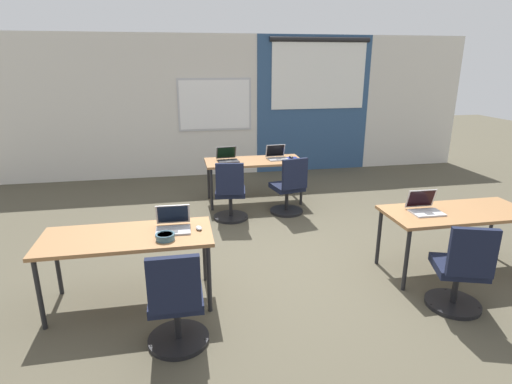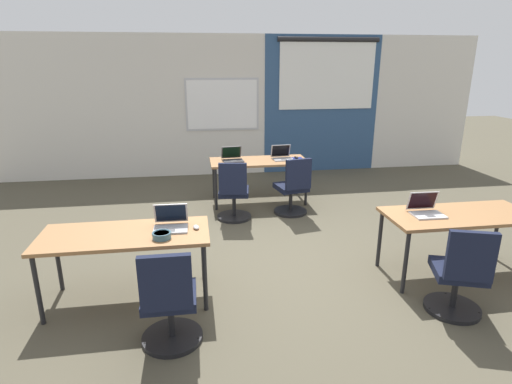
{
  "view_description": "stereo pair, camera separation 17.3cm",
  "coord_description": "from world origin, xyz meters",
  "px_view_note": "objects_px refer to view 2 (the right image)",
  "views": [
    {
      "loc": [
        -1.23,
        -4.36,
        2.29
      ],
      "look_at": [
        -0.37,
        0.09,
        0.85
      ],
      "focal_mm": 29.0,
      "sensor_mm": 36.0,
      "label": 1
    },
    {
      "loc": [
        -1.06,
        -4.39,
        2.29
      ],
      "look_at": [
        -0.37,
        0.09,
        0.85
      ],
      "focal_mm": 29.0,
      "sensor_mm": 36.0,
      "label": 2
    }
  ],
  "objects_px": {
    "laptop_far_right": "(282,156)",
    "chair_far_right": "(293,191)",
    "desk_near_right": "(459,219)",
    "chair_far_left": "(234,196)",
    "desk_far_center": "(259,164)",
    "chair_near_left_inner": "(169,306)",
    "chair_near_right_inner": "(459,279)",
    "mouse_far_right": "(296,157)",
    "laptop_near_right_inner": "(426,210)",
    "mouse_near_left_inner": "(196,227)",
    "desk_near_left": "(125,239)",
    "laptop_far_left": "(233,158)",
    "laptop_near_left_inner": "(171,223)",
    "snack_bowl": "(162,235)"
  },
  "relations": [
    {
      "from": "desk_near_right",
      "to": "mouse_far_right",
      "type": "xyz_separation_m",
      "value": [
        -1.11,
        2.83,
        0.08
      ]
    },
    {
      "from": "chair_far_right",
      "to": "chair_near_right_inner",
      "type": "bearing_deg",
      "value": 95.99
    },
    {
      "from": "laptop_near_left_inner",
      "to": "desk_near_right",
      "type": "bearing_deg",
      "value": 0.2
    },
    {
      "from": "chair_near_right_inner",
      "to": "mouse_far_right",
      "type": "relative_size",
      "value": 8.15
    },
    {
      "from": "chair_far_left",
      "to": "chair_far_right",
      "type": "xyz_separation_m",
      "value": [
        0.93,
        0.1,
        0.0
      ]
    },
    {
      "from": "laptop_near_right_inner",
      "to": "snack_bowl",
      "type": "bearing_deg",
      "value": -174.35
    },
    {
      "from": "laptop_far_right",
      "to": "chair_far_right",
      "type": "bearing_deg",
      "value": -92.2
    },
    {
      "from": "chair_near_right_inner",
      "to": "laptop_near_left_inner",
      "type": "xyz_separation_m",
      "value": [
        -2.63,
        0.79,
        0.39
      ]
    },
    {
      "from": "laptop_far_left",
      "to": "laptop_near_left_inner",
      "type": "height_order",
      "value": "laptop_near_left_inner"
    },
    {
      "from": "mouse_near_left_inner",
      "to": "laptop_far_right",
      "type": "relative_size",
      "value": 0.31
    },
    {
      "from": "laptop_far_left",
      "to": "chair_near_right_inner",
      "type": "bearing_deg",
      "value": -68.96
    },
    {
      "from": "mouse_near_left_inner",
      "to": "laptop_far_right",
      "type": "xyz_separation_m",
      "value": [
        1.47,
        2.82,
        0.03
      ]
    },
    {
      "from": "chair_near_left_inner",
      "to": "laptop_near_left_inner",
      "type": "bearing_deg",
      "value": -89.71
    },
    {
      "from": "laptop_near_left_inner",
      "to": "chair_near_left_inner",
      "type": "height_order",
      "value": "laptop_near_left_inner"
    },
    {
      "from": "laptop_near_left_inner",
      "to": "mouse_near_left_inner",
      "type": "xyz_separation_m",
      "value": [
        0.25,
        -0.05,
        -0.03
      ]
    },
    {
      "from": "desk_near_right",
      "to": "chair_far_left",
      "type": "relative_size",
      "value": 1.74
    },
    {
      "from": "mouse_near_left_inner",
      "to": "chair_near_right_inner",
      "type": "bearing_deg",
      "value": -17.21
    },
    {
      "from": "mouse_near_left_inner",
      "to": "laptop_far_right",
      "type": "bearing_deg",
      "value": 62.47
    },
    {
      "from": "desk_near_right",
      "to": "chair_far_left",
      "type": "height_order",
      "value": "chair_far_left"
    },
    {
      "from": "desk_far_center",
      "to": "chair_far_left",
      "type": "bearing_deg",
      "value": -122.9
    },
    {
      "from": "laptop_near_right_inner",
      "to": "laptop_far_right",
      "type": "relative_size",
      "value": 0.96
    },
    {
      "from": "desk_near_right",
      "to": "snack_bowl",
      "type": "height_order",
      "value": "snack_bowl"
    },
    {
      "from": "desk_near_left",
      "to": "chair_far_left",
      "type": "distance_m",
      "value": 2.39
    },
    {
      "from": "chair_near_right_inner",
      "to": "laptop_far_right",
      "type": "bearing_deg",
      "value": -57.14
    },
    {
      "from": "desk_far_center",
      "to": "chair_near_left_inner",
      "type": "distance_m",
      "value": 3.82
    },
    {
      "from": "desk_near_left",
      "to": "desk_far_center",
      "type": "bearing_deg",
      "value": 57.99
    },
    {
      "from": "mouse_near_left_inner",
      "to": "laptop_near_left_inner",
      "type": "bearing_deg",
      "value": 167.56
    },
    {
      "from": "desk_near_left",
      "to": "snack_bowl",
      "type": "xyz_separation_m",
      "value": [
        0.36,
        -0.18,
        0.1
      ]
    },
    {
      "from": "laptop_far_right",
      "to": "chair_near_left_inner",
      "type": "bearing_deg",
      "value": -119.66
    },
    {
      "from": "desk_near_right",
      "to": "chair_near_right_inner",
      "type": "relative_size",
      "value": 1.74
    },
    {
      "from": "laptop_near_right_inner",
      "to": "mouse_near_left_inner",
      "type": "height_order",
      "value": "laptop_near_right_inner"
    },
    {
      "from": "chair_far_right",
      "to": "snack_bowl",
      "type": "relative_size",
      "value": 5.18
    },
    {
      "from": "desk_near_right",
      "to": "desk_near_left",
      "type": "bearing_deg",
      "value": 180.0
    },
    {
      "from": "desk_near_left",
      "to": "mouse_near_left_inner",
      "type": "bearing_deg",
      "value": 0.67
    },
    {
      "from": "desk_near_left",
      "to": "chair_near_left_inner",
      "type": "bearing_deg",
      "value": -60.67
    },
    {
      "from": "laptop_near_right_inner",
      "to": "snack_bowl",
      "type": "height_order",
      "value": "laptop_near_right_inner"
    },
    {
      "from": "mouse_far_right",
      "to": "snack_bowl",
      "type": "bearing_deg",
      "value": -124.06
    },
    {
      "from": "mouse_near_left_inner",
      "to": "mouse_far_right",
      "type": "height_order",
      "value": "mouse_far_right"
    },
    {
      "from": "desk_near_right",
      "to": "chair_near_left_inner",
      "type": "bearing_deg",
      "value": -165.8
    },
    {
      "from": "desk_near_right",
      "to": "mouse_near_left_inner",
      "type": "height_order",
      "value": "mouse_near_left_inner"
    },
    {
      "from": "chair_far_right",
      "to": "desk_far_center",
      "type": "bearing_deg",
      "value": -69.48
    },
    {
      "from": "chair_near_right_inner",
      "to": "desk_near_right",
      "type": "bearing_deg",
      "value": -102.55
    },
    {
      "from": "desk_near_right",
      "to": "chair_far_right",
      "type": "xyz_separation_m",
      "value": [
        -1.33,
        2.12,
        -0.28
      ]
    },
    {
      "from": "chair_near_right_inner",
      "to": "desk_far_center",
      "type": "bearing_deg",
      "value": -51.16
    },
    {
      "from": "desk_far_center",
      "to": "chair_near_right_inner",
      "type": "xyz_separation_m",
      "value": [
        1.31,
        -3.53,
        -0.28
      ]
    },
    {
      "from": "laptop_near_right_inner",
      "to": "laptop_far_right",
      "type": "distance_m",
      "value": 2.95
    },
    {
      "from": "desk_near_right",
      "to": "chair_far_left",
      "type": "distance_m",
      "value": 3.04
    },
    {
      "from": "laptop_near_left_inner",
      "to": "mouse_far_right",
      "type": "distance_m",
      "value": 3.39
    },
    {
      "from": "chair_near_left_inner",
      "to": "laptop_far_right",
      "type": "distance_m",
      "value": 4.01
    },
    {
      "from": "laptop_far_left",
      "to": "laptop_near_left_inner",
      "type": "distance_m",
      "value": 2.91
    }
  ]
}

